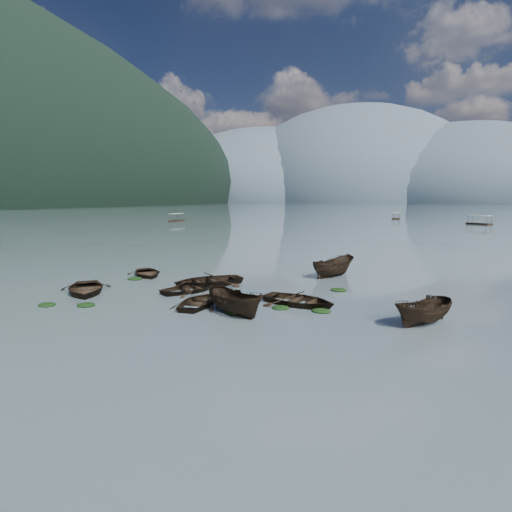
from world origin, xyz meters
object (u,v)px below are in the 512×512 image
(rowboat_3, at_px, (200,305))
(pontoon_centre, at_px, (396,219))
(pontoon_left, at_px, (177,221))
(rowboat_0, at_px, (86,293))

(rowboat_3, xyz_separation_m, pontoon_centre, (13.36, 116.42, 0.00))
(pontoon_left, bearing_deg, rowboat_0, -65.34)
(rowboat_0, relative_size, rowboat_3, 1.22)
(rowboat_0, distance_m, rowboat_3, 8.62)
(rowboat_3, distance_m, pontoon_left, 94.83)
(rowboat_3, distance_m, pontoon_centre, 117.18)
(pontoon_centre, bearing_deg, rowboat_0, -94.51)
(rowboat_3, relative_size, pontoon_centre, 0.73)
(pontoon_left, height_order, pontoon_centre, pontoon_left)
(pontoon_left, distance_m, pontoon_centre, 69.69)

